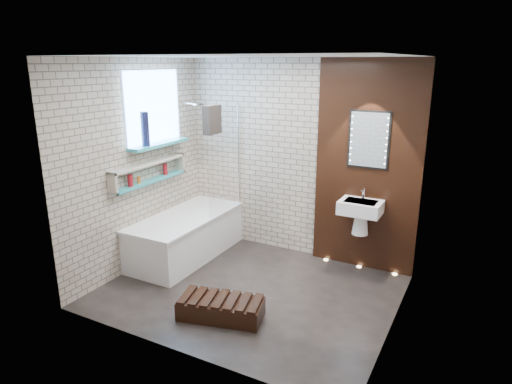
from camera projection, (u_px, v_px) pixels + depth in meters
The scene contains 15 objects.
ground at pixel (250, 290), 5.19m from camera, with size 3.20×3.20×0.00m, color black.
room_shell at pixel (249, 182), 4.82m from camera, with size 3.24×3.20×2.60m.
walnut_panel at pixel (368, 168), 5.47m from camera, with size 1.30×0.06×2.60m, color black.
clerestory_window at pixel (154, 115), 5.66m from camera, with size 0.18×1.00×0.94m.
display_niche at pixel (149, 172), 5.67m from camera, with size 0.14×1.30×0.26m.
bathtub at pixel (186, 236), 6.04m from camera, with size 0.79×1.74×0.70m.
bath_screen at pixel (224, 160), 5.97m from camera, with size 0.01×0.78×1.40m, color white.
towel at pixel (212, 120), 5.58m from camera, with size 0.11×0.28×0.36m, color black.
shower_head at pixel (199, 104), 6.02m from camera, with size 0.18×0.18×0.02m, color silver.
washbasin at pixel (360, 212), 5.45m from camera, with size 0.50×0.36×0.58m.
led_mirror at pixel (369, 140), 5.34m from camera, with size 0.50×0.02×0.70m.
walnut_step at pixel (221, 309), 4.62m from camera, with size 0.86×0.38×0.19m, color black.
niche_bottles at pixel (147, 176), 5.63m from camera, with size 0.06×0.72×0.15m.
sill_vases at pixel (145, 129), 5.45m from camera, with size 0.10×0.10×0.42m.
floor_uplights at pixel (359, 267), 5.78m from camera, with size 0.96×0.06×0.01m.
Camera 1 is at (2.25, -4.08, 2.55)m, focal length 31.44 mm.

